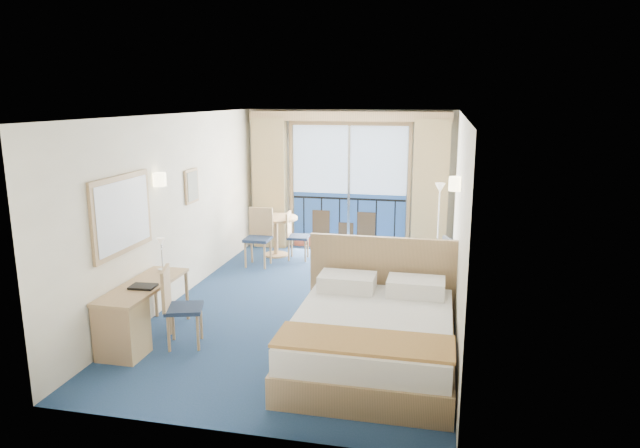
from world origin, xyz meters
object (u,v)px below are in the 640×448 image
(desk, at_px, (127,321))
(armchair, at_px, (431,263))
(floor_lamp, at_px, (439,203))
(table_chair_a, at_px, (294,233))
(bed, at_px, (373,335))
(table_chair_b, at_px, (259,233))
(desk_chair, at_px, (177,302))
(nightstand, at_px, (437,298))
(round_table, at_px, (276,226))

(desk, bearing_deg, armchair, 44.08)
(floor_lamp, height_order, table_chair_a, floor_lamp)
(bed, distance_m, table_chair_b, 4.24)
(desk_chair, relative_size, table_chair_b, 0.96)
(table_chair_a, bearing_deg, nightstand, -136.49)
(floor_lamp, bearing_deg, nightstand, -89.00)
(desk, bearing_deg, bed, 6.59)
(bed, xyz_separation_m, table_chair_a, (-1.95, 3.90, 0.16))
(armchair, relative_size, floor_lamp, 0.55)
(desk, distance_m, table_chair_b, 3.79)
(desk_chair, distance_m, round_table, 4.09)
(round_table, height_order, table_chair_b, table_chair_b)
(nightstand, relative_size, desk, 0.36)
(bed, height_order, table_chair_a, bed)
(desk_chair, bearing_deg, desk, 104.31)
(nightstand, relative_size, table_chair_b, 0.53)
(table_chair_a, bearing_deg, desk, 163.48)
(bed, relative_size, table_chair_a, 2.60)
(floor_lamp, bearing_deg, round_table, -177.11)
(table_chair_a, relative_size, table_chair_b, 0.87)
(armchair, relative_size, table_chair_a, 0.91)
(desk, relative_size, desk_chair, 1.54)
(nightstand, relative_size, floor_lamp, 0.37)
(round_table, bearing_deg, desk, -96.26)
(bed, bearing_deg, round_table, 120.06)
(armchair, xyz_separation_m, floor_lamp, (0.08, 1.27, 0.74))
(table_chair_a, bearing_deg, desk_chair, 169.48)
(bed, height_order, table_chair_b, bed)
(floor_lamp, height_order, desk, floor_lamp)
(round_table, distance_m, table_chair_a, 0.44)
(desk_chair, bearing_deg, nightstand, -80.06)
(round_table, relative_size, table_chair_b, 0.82)
(nightstand, xyz_separation_m, desk_chair, (-3.02, -1.58, 0.28))
(nightstand, distance_m, floor_lamp, 2.78)
(floor_lamp, xyz_separation_m, table_chair_a, (-2.58, -0.31, -0.61))
(floor_lamp, bearing_deg, armchair, -93.47)
(floor_lamp, bearing_deg, table_chair_b, -165.95)
(round_table, bearing_deg, table_chair_a, -21.93)
(floor_lamp, relative_size, desk_chair, 1.49)
(desk, xyz_separation_m, table_chair_a, (0.88, 4.23, 0.11))
(desk, bearing_deg, nightstand, 28.30)
(nightstand, distance_m, round_table, 3.94)
(desk_chair, bearing_deg, round_table, -17.69)
(bed, bearing_deg, table_chair_b, 125.65)
(floor_lamp, distance_m, desk_chair, 5.21)
(round_table, bearing_deg, desk_chair, -89.96)
(table_chair_b, bearing_deg, floor_lamp, 13.78)
(armchair, xyz_separation_m, desk_chair, (-2.90, -2.97, 0.18))
(floor_lamp, distance_m, desk, 5.75)
(bed, xyz_separation_m, desk_chair, (-2.35, -0.02, 0.21))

